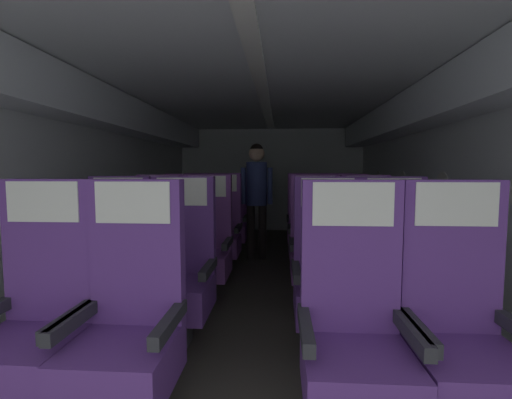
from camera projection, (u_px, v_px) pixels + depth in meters
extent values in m
cube|color=#3D3833|center=(262.00, 287.00, 3.77)|extent=(3.87, 7.46, 0.02)
cube|color=silver|center=(90.00, 188.00, 3.81)|extent=(0.08, 7.06, 2.05)
cube|color=silver|center=(447.00, 189.00, 3.57)|extent=(0.08, 7.06, 2.05)
cube|color=silver|center=(262.00, 86.00, 3.61)|extent=(3.75, 7.06, 0.06)
cube|color=#B6BBBB|center=(271.00, 179.00, 7.22)|extent=(3.75, 0.06, 2.05)
cube|color=silver|center=(108.00, 110.00, 3.73)|extent=(0.37, 6.77, 0.36)
cube|color=silver|center=(427.00, 106.00, 3.51)|extent=(0.37, 6.77, 0.36)
cube|color=white|center=(262.00, 90.00, 3.61)|extent=(0.12, 6.35, 0.02)
cylinder|color=white|center=(442.00, 185.00, 3.56)|extent=(0.01, 0.26, 0.26)
cylinder|color=white|center=(402.00, 181.00, 4.73)|extent=(0.01, 0.26, 0.26)
cylinder|color=white|center=(378.00, 179.00, 5.90)|extent=(0.01, 0.26, 0.26)
cube|color=#5B3384|center=(28.00, 359.00, 1.66)|extent=(0.46, 0.49, 0.23)
cube|color=#5B3384|center=(51.00, 250.00, 1.83)|extent=(0.46, 0.09, 0.72)
cube|color=#28282D|center=(72.00, 318.00, 1.63)|extent=(0.05, 0.41, 0.06)
cube|color=silver|center=(42.00, 202.00, 1.76)|extent=(0.36, 0.01, 0.20)
cube|color=#5B3384|center=(123.00, 364.00, 1.62)|extent=(0.46, 0.49, 0.23)
cube|color=#5B3384|center=(138.00, 252.00, 1.78)|extent=(0.46, 0.09, 0.72)
cube|color=#28282D|center=(170.00, 322.00, 1.59)|extent=(0.05, 0.41, 0.06)
cube|color=#28282D|center=(74.00, 320.00, 1.62)|extent=(0.05, 0.41, 0.06)
cube|color=silver|center=(132.00, 203.00, 1.71)|extent=(0.36, 0.01, 0.20)
cube|color=#5B3384|center=(467.00, 375.00, 1.53)|extent=(0.46, 0.49, 0.23)
cube|color=#5B3384|center=(449.00, 256.00, 1.69)|extent=(0.46, 0.09, 0.72)
cube|color=#28282D|center=(416.00, 328.00, 1.53)|extent=(0.05, 0.41, 0.06)
cube|color=silver|center=(457.00, 204.00, 1.63)|extent=(0.36, 0.01, 0.20)
cube|color=#5B3384|center=(357.00, 375.00, 1.54)|extent=(0.46, 0.49, 0.23)
cube|color=#5B3384|center=(350.00, 256.00, 1.70)|extent=(0.46, 0.09, 0.72)
cube|color=#28282D|center=(411.00, 331.00, 1.50)|extent=(0.05, 0.41, 0.06)
cube|color=#28282D|center=(306.00, 328.00, 1.53)|extent=(0.05, 0.41, 0.06)
cube|color=silver|center=(353.00, 204.00, 1.63)|extent=(0.36, 0.01, 0.20)
cube|color=#38383D|center=(113.00, 327.00, 2.53)|extent=(0.16, 0.18, 0.23)
cube|color=#5B3384|center=(112.00, 296.00, 2.51)|extent=(0.46, 0.49, 0.23)
cube|color=#5B3384|center=(122.00, 224.00, 2.67)|extent=(0.46, 0.09, 0.72)
cube|color=#28282D|center=(141.00, 268.00, 2.48)|extent=(0.05, 0.41, 0.06)
cube|color=#28282D|center=(80.00, 267.00, 2.51)|extent=(0.05, 0.41, 0.06)
cube|color=silver|center=(118.00, 191.00, 2.60)|extent=(0.36, 0.01, 0.20)
cube|color=#38383D|center=(178.00, 328.00, 2.51)|extent=(0.16, 0.18, 0.23)
cube|color=#5B3384|center=(178.00, 297.00, 2.49)|extent=(0.46, 0.49, 0.23)
cube|color=#5B3384|center=(184.00, 225.00, 2.65)|extent=(0.46, 0.09, 0.72)
cube|color=#28282D|center=(208.00, 269.00, 2.46)|extent=(0.05, 0.41, 0.06)
cube|color=#28282D|center=(146.00, 267.00, 2.49)|extent=(0.05, 0.41, 0.06)
cube|color=silver|center=(182.00, 192.00, 2.58)|extent=(0.36, 0.01, 0.20)
cube|color=#38383D|center=(397.00, 334.00, 2.41)|extent=(0.16, 0.18, 0.23)
cube|color=#5B3384|center=(398.00, 301.00, 2.40)|extent=(0.46, 0.49, 0.23)
cube|color=#5B3384|center=(391.00, 227.00, 2.56)|extent=(0.46, 0.09, 0.72)
cube|color=#28282D|center=(433.00, 272.00, 2.36)|extent=(0.05, 0.41, 0.06)
cube|color=#28282D|center=(365.00, 271.00, 2.39)|extent=(0.05, 0.41, 0.06)
cube|color=silver|center=(394.00, 192.00, 2.49)|extent=(0.36, 0.01, 0.20)
cube|color=#38383D|center=(328.00, 334.00, 2.42)|extent=(0.16, 0.18, 0.23)
cube|color=#5B3384|center=(329.00, 301.00, 2.40)|extent=(0.46, 0.49, 0.23)
cube|color=#5B3384|center=(326.00, 227.00, 2.56)|extent=(0.46, 0.09, 0.72)
cube|color=#28282D|center=(363.00, 272.00, 2.37)|extent=(0.05, 0.41, 0.06)
cube|color=#28282D|center=(296.00, 271.00, 2.40)|extent=(0.05, 0.41, 0.06)
cube|color=silver|center=(328.00, 192.00, 2.50)|extent=(0.36, 0.01, 0.20)
cube|color=#38383D|center=(156.00, 287.00, 3.40)|extent=(0.16, 0.18, 0.23)
cube|color=#753D8E|center=(155.00, 263.00, 3.38)|extent=(0.46, 0.49, 0.23)
cube|color=#753D8E|center=(161.00, 211.00, 3.54)|extent=(0.46, 0.09, 0.72)
cube|color=#28282D|center=(178.00, 242.00, 3.35)|extent=(0.05, 0.41, 0.06)
cube|color=#28282D|center=(132.00, 242.00, 3.38)|extent=(0.05, 0.41, 0.06)
cube|color=silver|center=(159.00, 186.00, 3.47)|extent=(0.36, 0.01, 0.20)
cube|color=#38383D|center=(205.00, 288.00, 3.37)|extent=(0.16, 0.18, 0.23)
cube|color=#753D8E|center=(205.00, 264.00, 3.35)|extent=(0.46, 0.49, 0.23)
cube|color=#753D8E|center=(208.00, 211.00, 3.51)|extent=(0.46, 0.09, 0.72)
cube|color=#28282D|center=(228.00, 243.00, 3.32)|extent=(0.05, 0.41, 0.06)
cube|color=#28282D|center=(181.00, 242.00, 3.35)|extent=(0.05, 0.41, 0.06)
cube|color=silver|center=(207.00, 186.00, 3.44)|extent=(0.36, 0.01, 0.20)
cube|color=#38383D|center=(367.00, 291.00, 3.28)|extent=(0.16, 0.18, 0.23)
cube|color=#753D8E|center=(368.00, 267.00, 3.26)|extent=(0.46, 0.49, 0.23)
cube|color=#753D8E|center=(364.00, 212.00, 3.42)|extent=(0.46, 0.09, 0.72)
cube|color=#28282D|center=(393.00, 245.00, 3.23)|extent=(0.05, 0.41, 0.06)
cube|color=#28282D|center=(344.00, 244.00, 3.26)|extent=(0.05, 0.41, 0.06)
cube|color=silver|center=(366.00, 187.00, 3.35)|extent=(0.36, 0.01, 0.20)
cube|color=#38383D|center=(315.00, 290.00, 3.31)|extent=(0.16, 0.18, 0.23)
cube|color=#753D8E|center=(316.00, 266.00, 3.29)|extent=(0.46, 0.49, 0.23)
cube|color=#753D8E|center=(314.00, 212.00, 3.45)|extent=(0.46, 0.09, 0.72)
cube|color=#28282D|center=(340.00, 244.00, 3.26)|extent=(0.05, 0.41, 0.06)
cube|color=#28282D|center=(292.00, 244.00, 3.29)|extent=(0.05, 0.41, 0.06)
cube|color=silver|center=(315.00, 187.00, 3.38)|extent=(0.36, 0.01, 0.20)
cube|color=#38383D|center=(181.00, 263.00, 4.26)|extent=(0.16, 0.18, 0.23)
cube|color=#753D8E|center=(181.00, 244.00, 4.24)|extent=(0.46, 0.49, 0.23)
cube|color=#753D8E|center=(185.00, 203.00, 4.40)|extent=(0.46, 0.09, 0.72)
cube|color=#28282D|center=(199.00, 228.00, 4.21)|extent=(0.05, 0.41, 0.06)
cube|color=#28282D|center=(162.00, 227.00, 4.24)|extent=(0.05, 0.41, 0.06)
cube|color=silver|center=(183.00, 183.00, 4.33)|extent=(0.36, 0.01, 0.20)
cube|color=#38383D|center=(220.00, 264.00, 4.23)|extent=(0.16, 0.18, 0.23)
cube|color=#753D8E|center=(220.00, 245.00, 4.21)|extent=(0.46, 0.49, 0.23)
cube|color=#753D8E|center=(222.00, 203.00, 4.37)|extent=(0.46, 0.09, 0.72)
cube|color=#28282D|center=(238.00, 228.00, 4.18)|extent=(0.05, 0.41, 0.06)
cube|color=#28282D|center=(201.00, 228.00, 4.20)|extent=(0.05, 0.41, 0.06)
cube|color=silver|center=(222.00, 183.00, 4.30)|extent=(0.36, 0.01, 0.20)
cube|color=#38383D|center=(349.00, 266.00, 4.12)|extent=(0.16, 0.18, 0.23)
cube|color=#753D8E|center=(350.00, 247.00, 4.11)|extent=(0.46, 0.49, 0.23)
cube|color=#753D8E|center=(347.00, 204.00, 4.27)|extent=(0.46, 0.09, 0.72)
cube|color=#28282D|center=(370.00, 229.00, 4.07)|extent=(0.05, 0.41, 0.06)
cube|color=#28282D|center=(331.00, 229.00, 4.10)|extent=(0.05, 0.41, 0.06)
cube|color=silver|center=(349.00, 183.00, 4.20)|extent=(0.36, 0.01, 0.20)
cube|color=#38383D|center=(309.00, 265.00, 4.16)|extent=(0.16, 0.18, 0.23)
cube|color=#753D8E|center=(309.00, 246.00, 4.14)|extent=(0.46, 0.49, 0.23)
cube|color=#753D8E|center=(308.00, 204.00, 4.30)|extent=(0.46, 0.09, 0.72)
cube|color=#28282D|center=(328.00, 229.00, 4.11)|extent=(0.05, 0.41, 0.06)
cube|color=#28282D|center=(290.00, 228.00, 4.14)|extent=(0.05, 0.41, 0.06)
cube|color=silver|center=(309.00, 183.00, 4.24)|extent=(0.36, 0.01, 0.20)
cube|color=#38383D|center=(198.00, 247.00, 5.12)|extent=(0.16, 0.18, 0.23)
cube|color=#753D8E|center=(198.00, 232.00, 5.10)|extent=(0.46, 0.49, 0.23)
cube|color=#753D8E|center=(201.00, 198.00, 5.27)|extent=(0.46, 0.09, 0.72)
cube|color=#28282D|center=(213.00, 218.00, 5.07)|extent=(0.05, 0.41, 0.06)
cube|color=#28282D|center=(183.00, 217.00, 5.10)|extent=(0.05, 0.41, 0.06)
cube|color=silver|center=(200.00, 181.00, 5.20)|extent=(0.36, 0.01, 0.20)
cube|color=#38383D|center=(231.00, 248.00, 5.11)|extent=(0.16, 0.18, 0.23)
cube|color=#753D8E|center=(231.00, 232.00, 5.09)|extent=(0.46, 0.49, 0.23)
cube|color=#753D8E|center=(232.00, 198.00, 5.25)|extent=(0.46, 0.09, 0.72)
cube|color=#28282D|center=(246.00, 218.00, 5.06)|extent=(0.05, 0.41, 0.06)
cube|color=#28282D|center=(215.00, 218.00, 5.09)|extent=(0.05, 0.41, 0.06)
cube|color=silver|center=(232.00, 181.00, 5.18)|extent=(0.36, 0.01, 0.20)
cube|color=#38383D|center=(336.00, 249.00, 4.99)|extent=(0.16, 0.18, 0.23)
cube|color=#753D8E|center=(337.00, 233.00, 4.97)|extent=(0.46, 0.49, 0.23)
cube|color=#753D8E|center=(335.00, 198.00, 5.13)|extent=(0.46, 0.09, 0.72)
cube|color=#28282D|center=(353.00, 219.00, 4.94)|extent=(0.05, 0.41, 0.06)
cube|color=#28282D|center=(321.00, 219.00, 4.97)|extent=(0.05, 0.41, 0.06)
cube|color=silver|center=(336.00, 181.00, 5.07)|extent=(0.36, 0.01, 0.20)
cube|color=#38383D|center=(304.00, 249.00, 5.03)|extent=(0.16, 0.18, 0.23)
cube|color=#753D8E|center=(304.00, 233.00, 5.01)|extent=(0.46, 0.49, 0.23)
cube|color=#753D8E|center=(304.00, 198.00, 5.18)|extent=(0.46, 0.09, 0.72)
cube|color=#28282D|center=(320.00, 219.00, 4.98)|extent=(0.05, 0.41, 0.06)
cube|color=#28282D|center=(288.00, 218.00, 5.01)|extent=(0.05, 0.41, 0.06)
cube|color=silver|center=(304.00, 181.00, 5.11)|extent=(0.36, 0.01, 0.20)
cylinder|color=black|center=(251.00, 232.00, 4.90)|extent=(0.11, 0.11, 0.74)
cylinder|color=black|center=(262.00, 232.00, 4.89)|extent=(0.11, 0.11, 0.74)
cylinder|color=navy|center=(257.00, 184.00, 4.84)|extent=(0.28, 0.28, 0.58)
cylinder|color=navy|center=(243.00, 186.00, 4.85)|extent=(0.07, 0.07, 0.49)
cylinder|color=navy|center=(270.00, 186.00, 4.83)|extent=(0.07, 0.07, 0.49)
sphere|color=tan|center=(257.00, 153.00, 4.80)|extent=(0.21, 0.21, 0.21)
sphere|color=black|center=(257.00, 150.00, 4.80)|extent=(0.18, 0.18, 0.18)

